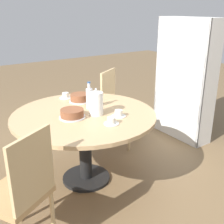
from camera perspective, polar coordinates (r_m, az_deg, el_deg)
name	(u,v)px	position (r m, az deg, el deg)	size (l,w,h in m)	color
ground_plane	(86,179)	(3.10, -5.23, -13.35)	(14.00, 14.00, 0.00)	brown
dining_table	(84,125)	(2.80, -5.64, -2.59)	(1.41, 1.41, 0.75)	black
chair_a	(117,106)	(3.69, 1.02, 1.29)	(0.58, 0.58, 0.97)	tan
chair_b	(21,190)	(2.15, -18.03, -14.90)	(0.57, 0.57, 0.97)	tan
bookshelf	(183,81)	(3.91, 14.30, 6.06)	(0.84, 0.28, 1.61)	silver
coffee_pot	(96,103)	(2.67, -3.24, 1.89)	(0.14, 0.14, 0.26)	white
water_bottle	(89,98)	(2.85, -4.63, 2.90)	(0.07, 0.07, 0.28)	silver
cake_main	(72,114)	(2.65, -8.09, -0.34)	(0.25, 0.25, 0.08)	silver
cake_second	(80,98)	(3.10, -6.56, 2.87)	(0.23, 0.23, 0.09)	silver
cup_a	(111,121)	(2.48, -0.13, -1.89)	(0.14, 0.14, 0.06)	silver
cup_b	(119,114)	(2.65, 1.36, -0.40)	(0.14, 0.14, 0.06)	silver
cup_c	(65,96)	(3.24, -9.43, 3.24)	(0.14, 0.14, 0.06)	silver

